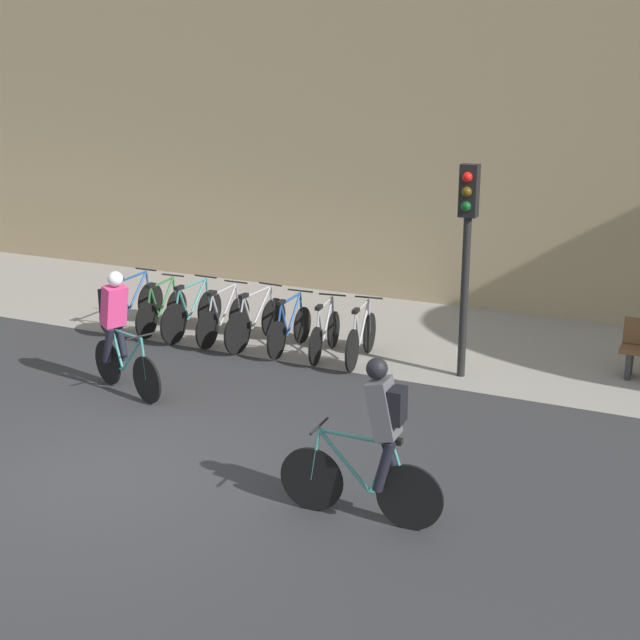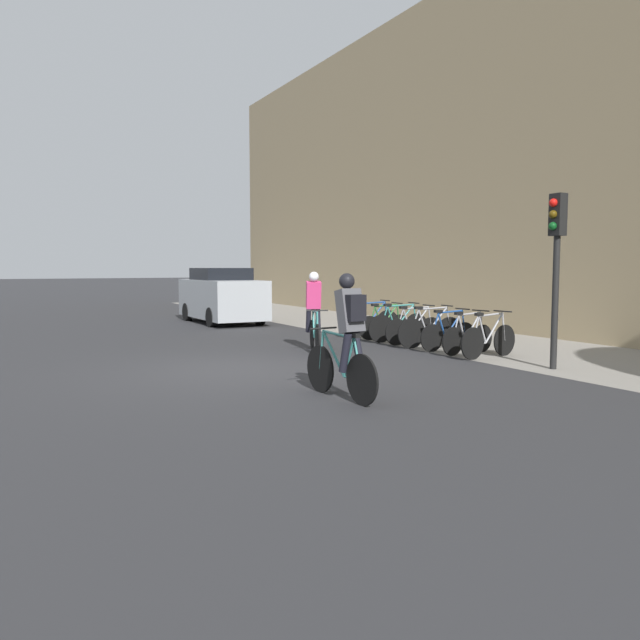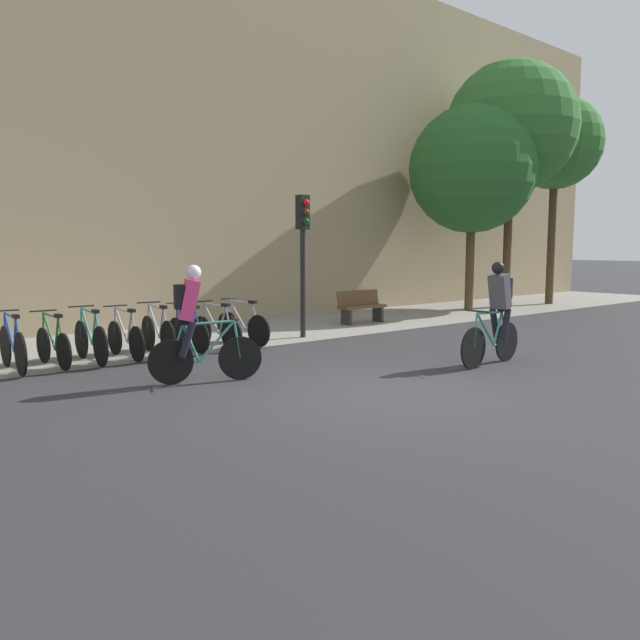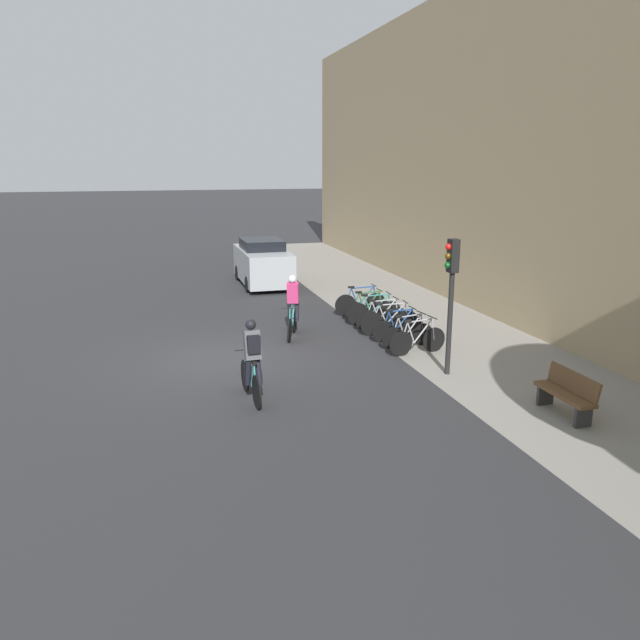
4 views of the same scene
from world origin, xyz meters
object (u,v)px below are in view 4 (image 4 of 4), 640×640
Objects in this scene: parked_bike_6 at (408,334)px; bench at (567,393)px; parked_bike_5 at (398,328)px; parked_bike_2 at (374,311)px; cyclist_grey at (252,359)px; parked_bike_3 at (382,317)px; parked_car at (263,263)px; cyclist_pink at (293,304)px; traffic_light_pole at (451,281)px; parked_bike_1 at (367,308)px; parked_bike_0 at (361,303)px; parked_bike_7 at (417,339)px; parked_bike_4 at (390,321)px.

parked_bike_6 reaches higher than bench.
parked_bike_5 is at bearing -168.86° from bench.
parked_bike_5 is (1.92, -0.00, -0.03)m from parked_bike_2.
cyclist_grey reaches higher than parked_bike_3.
parked_bike_2 is at bearing 138.91° from cyclist_grey.
parked_car is (-9.82, -2.13, 0.51)m from parked_bike_6.
cyclist_pink is at bearing -126.07° from parked_bike_6.
traffic_light_pole reaches higher than bench.
parked_car reaches higher than parked_bike_1.
parked_car reaches higher than parked_bike_3.
parked_bike_0 is at bearing 144.81° from cyclist_grey.
parked_bike_1 is at bearing -172.22° from bench.
cyclist_grey is 1.13× the size of parked_bike_5.
parked_bike_2 is at bearing 0.00° from parked_bike_1.
parked_bike_7 is at bearing 0.01° from parked_bike_5.
parked_bike_1 is 0.91× the size of parked_bike_2.
parked_car reaches higher than cyclist_pink.
parked_bike_3 is at bearing -179.68° from traffic_light_pole.
parked_bike_3 is at bearing -0.02° from parked_bike_0.
cyclist_grey is at bearing -58.92° from parked_bike_6.
parked_bike_1 is at bearing -180.00° from parked_bike_7.
cyclist_grey is 5.89m from parked_bike_5.
parked_bike_4 reaches higher than parked_bike_3.
parked_bike_1 is at bearing -180.00° from parked_bike_4.
parked_bike_0 is at bearing 179.99° from parked_bike_6.
cyclist_pink is 0.41× the size of parked_car.
bench is at bearing 21.20° from traffic_light_pole.
parked_bike_7 reaches higher than bench.
traffic_light_pole is at bearing 0.21° from parked_bike_0.
parked_bike_0 is at bearing 179.99° from parked_bike_5.
parked_bike_1 is 1.92m from parked_bike_4.
parked_bike_6 is 0.95× the size of parked_bike_7.
parked_bike_0 is 1.05× the size of parked_bike_3.
parked_bike_4 is at bearing -179.64° from traffic_light_pole.
parked_bike_3 is at bearing -0.04° from parked_bike_2.
parked_bike_4 is at bearing 131.18° from cyclist_grey.
parked_bike_5 is at bearing 0.02° from parked_bike_3.
parked_car is (-6.62, -2.13, 0.51)m from parked_bike_1.
parked_bike_6 is (-2.84, 4.72, -0.56)m from cyclist_grey.
parked_bike_7 is at bearing 0.00° from parked_bike_1.
parked_car reaches higher than parked_bike_5.
parked_bike_2 is 7.83m from bench.
parked_bike_2 is 0.55× the size of traffic_light_pole.
parked_bike_6 is at bearing 0.01° from parked_bike_3.
traffic_light_pole reaches higher than parked_bike_0.
parked_bike_1 is 1.01× the size of parked_bike_5.
parked_car is (-7.26, -2.13, 0.48)m from parked_bike_2.
parked_car is (-5.98, -2.13, 0.48)m from parked_bike_0.
parked_car is (-15.01, -3.28, 0.43)m from bench.
parked_bike_5 is 3.47m from traffic_light_pole.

